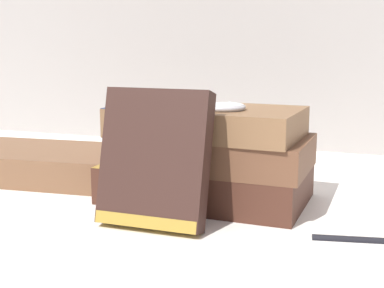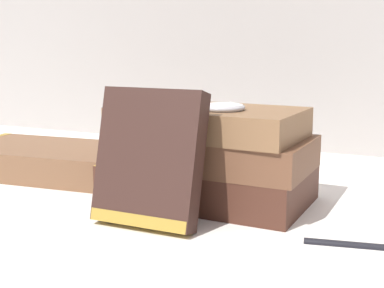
% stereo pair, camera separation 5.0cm
% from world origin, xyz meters
% --- Properties ---
extents(ground_plane, '(3.00, 3.00, 0.00)m').
position_xyz_m(ground_plane, '(0.00, 0.00, 0.00)').
color(ground_plane, white).
extents(book_flat_bottom, '(0.23, 0.14, 0.04)m').
position_xyz_m(book_flat_bottom, '(0.04, 0.02, 0.02)').
color(book_flat_bottom, '#422319').
rests_on(book_flat_bottom, ground_plane).
extents(book_flat_middle, '(0.21, 0.13, 0.04)m').
position_xyz_m(book_flat_middle, '(0.05, 0.02, 0.06)').
color(book_flat_middle, brown).
rests_on(book_flat_middle, book_flat_bottom).
extents(book_flat_top, '(0.21, 0.13, 0.03)m').
position_xyz_m(book_flat_top, '(0.04, 0.01, 0.09)').
color(book_flat_top, brown).
rests_on(book_flat_top, book_flat_middle).
extents(book_side_left, '(0.26, 0.16, 0.04)m').
position_xyz_m(book_side_left, '(-0.22, 0.05, 0.02)').
color(book_side_left, brown).
rests_on(book_side_left, ground_plane).
extents(book_leaning_front, '(0.11, 0.06, 0.14)m').
position_xyz_m(book_leaning_front, '(0.02, -0.08, 0.06)').
color(book_leaning_front, '#331E19').
rests_on(book_leaning_front, ground_plane).
extents(pocket_watch, '(0.05, 0.05, 0.01)m').
position_xyz_m(pocket_watch, '(0.07, 0.00, 0.11)').
color(pocket_watch, silver).
rests_on(pocket_watch, book_flat_top).
extents(reading_glasses, '(0.10, 0.06, 0.00)m').
position_xyz_m(reading_glasses, '(-0.02, 0.17, 0.00)').
color(reading_glasses, '#4C3828').
rests_on(reading_glasses, ground_plane).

